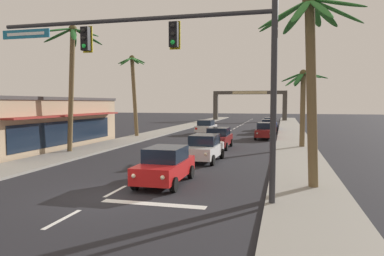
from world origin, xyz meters
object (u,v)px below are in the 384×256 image
town_gateway_arch (249,101)px  palm_left_third (133,82)px  palm_right_nearest (311,53)px  storefront_strip_left (30,123)px  traffic_signal_mast (179,56)px  sedan_oncoming_far (206,127)px  sedan_parked_nearest_kerb (266,131)px  sedan_fifth_in_queue (218,138)px  palm_left_second (72,64)px  sedan_third_in_queue (204,148)px  sedan_parked_far_kerb (270,124)px  sedan_lead_at_stop_bar (165,165)px  sedan_parked_mid_kerb (269,126)px  palm_right_second (303,94)px

town_gateway_arch → palm_left_third: bearing=-103.0°
palm_right_nearest → storefront_strip_left: size_ratio=0.50×
traffic_signal_mast → sedan_oncoming_far: bearing=100.0°
palm_left_third → palm_right_nearest: size_ratio=1.06×
sedan_parked_nearest_kerb → palm_left_third: palm_left_third is taller
sedan_fifth_in_queue → palm_left_second: (-9.78, -5.54, 5.64)m
sedan_fifth_in_queue → palm_right_nearest: palm_right_nearest is taller
traffic_signal_mast → sedan_oncoming_far: (-5.02, 28.55, -4.60)m
sedan_third_in_queue → sedan_parked_far_kerb: 28.08m
sedan_fifth_in_queue → palm_left_second: palm_left_second is taller
sedan_lead_at_stop_bar → sedan_oncoming_far: size_ratio=0.99×
sedan_third_in_queue → sedan_parked_mid_kerb: 22.67m
sedan_fifth_in_queue → palm_left_third: 13.76m
sedan_fifth_in_queue → palm_left_second: 12.57m
palm_left_second → palm_right_nearest: (15.96, -7.38, -0.68)m
palm_right_nearest → sedan_third_in_queue: bearing=133.4°
palm_left_second → palm_right_second: (16.38, 7.23, -2.10)m
sedan_fifth_in_queue → palm_left_second: size_ratio=0.48×
sedan_lead_at_stop_bar → sedan_oncoming_far: same height
sedan_third_in_queue → palm_right_nearest: (5.91, -6.25, 4.96)m
palm_right_nearest → sedan_lead_at_stop_bar: bearing=-176.2°
sedan_lead_at_stop_bar → town_gateway_arch: bearing=91.5°
palm_left_second → sedan_fifth_in_queue: bearing=29.6°
sedan_parked_nearest_kerb → storefront_strip_left: size_ratio=0.27×
sedan_lead_at_stop_bar → town_gateway_arch: 59.23m
sedan_lead_at_stop_bar → palm_right_second: 16.85m
sedan_lead_at_stop_bar → palm_left_second: palm_left_second is taller
palm_left_second → palm_left_third: palm_left_second is taller
sedan_parked_nearest_kerb → storefront_strip_left: (-18.17, -12.39, 1.22)m
sedan_parked_far_kerb → palm_left_third: 20.43m
sedan_parked_nearest_kerb → town_gateway_arch: bearing=97.7°
sedan_parked_far_kerb → palm_right_second: palm_right_second is taller
town_gateway_arch → palm_left_second: bearing=-99.0°
palm_left_third → storefront_strip_left: size_ratio=0.53×
sedan_lead_at_stop_bar → sedan_parked_far_kerb: (3.52, 34.58, 0.00)m
traffic_signal_mast → palm_right_second: (5.29, 17.62, -1.06)m
sedan_oncoming_far → palm_right_nearest: 27.84m
palm_left_third → storefront_strip_left: 12.54m
sedan_parked_nearest_kerb → sedan_fifth_in_queue: bearing=-111.7°
sedan_parked_mid_kerb → palm_right_second: bearing=-77.3°
sedan_parked_mid_kerb → sedan_third_in_queue: bearing=-98.0°
storefront_strip_left → sedan_parked_far_kerb: bearing=54.1°
sedan_parked_mid_kerb → town_gateway_arch: town_gateway_arch is taller
traffic_signal_mast → palm_left_third: palm_left_third is taller
palm_right_nearest → town_gateway_arch: bearing=97.6°
palm_left_second → town_gateway_arch: palm_left_second is taller
sedan_fifth_in_queue → town_gateway_arch: size_ratio=0.30×
sedan_parked_far_kerb → town_gateway_arch: bearing=101.7°
sedan_third_in_queue → sedan_parked_far_kerb: size_ratio=1.00×
sedan_parked_mid_kerb → palm_right_second: 14.87m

